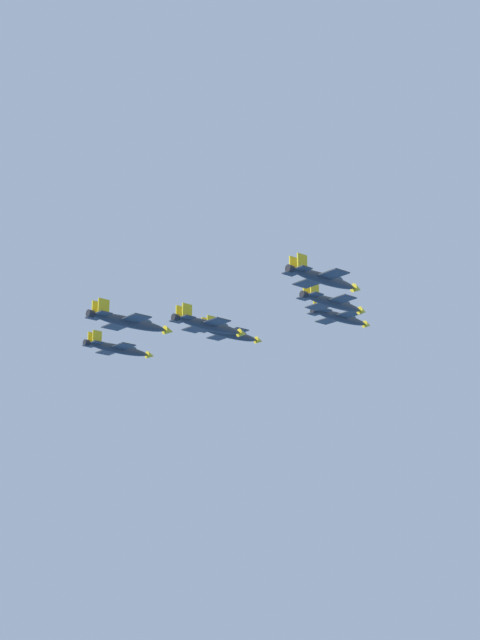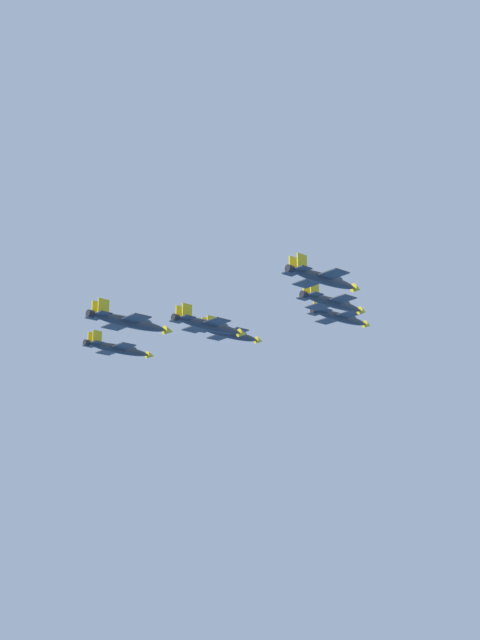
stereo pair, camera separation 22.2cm
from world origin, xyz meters
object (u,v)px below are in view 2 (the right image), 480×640
(jet_left_outer, at_px, (119,349))
(jet_trailing, at_px, (130,322))
(jet_left_wingman, at_px, (230,334))
(jet_lead, at_px, (341,317))
(jet_right_outer, at_px, (324,278))
(jet_slot_rear, at_px, (209,325))
(jet_right_wingman, at_px, (333,303))

(jet_left_outer, relative_size, jet_trailing, 0.97)
(jet_left_wingman, distance_m, jet_left_outer, 23.93)
(jet_lead, height_order, jet_right_outer, jet_lead)
(jet_lead, xyz_separation_m, jet_slot_rear, (-34.38, -11.08, -8.70))
(jet_left_outer, xyz_separation_m, jet_slot_rear, (9.42, -29.23, -1.69))
(jet_lead, bearing_deg, jet_left_outer, 139.47)
(jet_right_outer, bearing_deg, jet_trailing, 120.51)
(jet_right_wingman, bearing_deg, jet_right_outer, -140.04)
(jet_left_wingman, height_order, jet_left_outer, jet_left_wingman)
(jet_left_wingman, bearing_deg, jet_right_wingman, -88.92)
(jet_lead, relative_size, jet_right_outer, 1.03)
(jet_right_outer, height_order, jet_trailing, jet_right_outer)
(jet_left_outer, height_order, jet_slot_rear, jet_left_outer)
(jet_right_wingman, distance_m, jet_left_outer, 49.55)
(jet_lead, height_order, jet_slot_rear, jet_lead)
(jet_right_wingman, xyz_separation_m, jet_left_outer, (-31.32, 38.30, -2.82))
(jet_right_wingman, xyz_separation_m, jet_trailing, (-39.09, 3.53, -7.40))
(jet_right_wingman, height_order, jet_right_outer, jet_right_wingman)
(jet_left_wingman, xyz_separation_m, jet_left_outer, (-21.90, 9.07, -3.29))
(jet_left_wingman, height_order, jet_right_wingman, jet_left_wingman)
(jet_trailing, bearing_deg, jet_left_outer, 60.26)
(jet_lead, relative_size, jet_slot_rear, 1.00)
(jet_left_wingman, xyz_separation_m, jet_trailing, (-29.67, -25.69, -7.87))
(jet_left_outer, xyz_separation_m, jet_trailing, (-7.77, -34.77, -4.58))
(jet_right_outer, distance_m, jet_trailing, 35.87)
(jet_trailing, bearing_deg, jet_slot_rear, 0.73)
(jet_left_outer, height_order, jet_trailing, jet_left_outer)
(jet_trailing, bearing_deg, jet_right_wingman, -22.30)
(jet_left_wingman, distance_m, jet_slot_rear, 24.22)
(jet_lead, relative_size, jet_left_outer, 1.02)
(jet_lead, xyz_separation_m, jet_left_outer, (-43.80, 18.14, -7.01))
(jet_lead, distance_m, jet_right_outer, 47.99)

